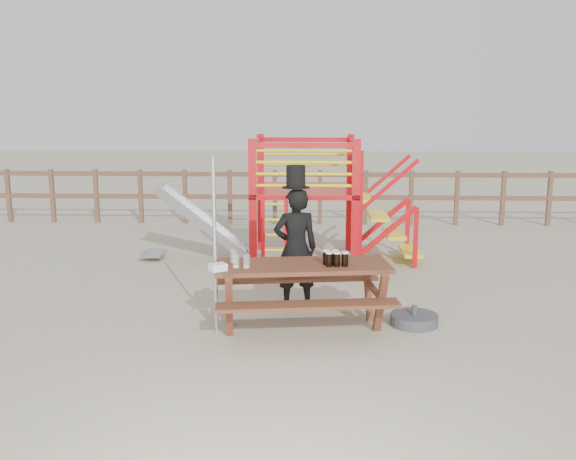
# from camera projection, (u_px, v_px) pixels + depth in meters

# --- Properties ---
(ground) EXTENTS (60.00, 60.00, 0.00)m
(ground) POSITION_uv_depth(u_px,v_px,m) (283.00, 334.00, 7.42)
(ground) COLOR tan
(ground) RESTS_ON ground
(back_fence) EXTENTS (15.09, 0.09, 1.20)m
(back_fence) POSITION_uv_depth(u_px,v_px,m) (297.00, 191.00, 14.14)
(back_fence) COLOR brown
(back_fence) RESTS_ON ground
(playground_fort) EXTENTS (4.71, 1.84, 2.10)m
(playground_fort) POSITION_uv_depth(u_px,v_px,m) (300.00, 198.00, 10.72)
(playground_fort) COLOR red
(playground_fort) RESTS_ON ground
(picnic_table) EXTENTS (2.18, 1.64, 0.78)m
(picnic_table) POSITION_uv_depth(u_px,v_px,m) (302.00, 288.00, 7.53)
(picnic_table) COLOR brown
(picnic_table) RESTS_ON ground
(man_with_hat) EXTENTS (0.64, 0.49, 1.86)m
(man_with_hat) POSITION_uv_depth(u_px,v_px,m) (296.00, 245.00, 8.24)
(man_with_hat) COLOR black
(man_with_hat) RESTS_ON ground
(metal_pole) EXTENTS (0.04, 0.04, 2.04)m
(metal_pole) POSITION_uv_depth(u_px,v_px,m) (215.00, 247.00, 7.28)
(metal_pole) COLOR #B2B2B7
(metal_pole) RESTS_ON ground
(parasol_base) EXTENTS (0.57, 0.57, 0.24)m
(parasol_base) POSITION_uv_depth(u_px,v_px,m) (414.00, 319.00, 7.71)
(parasol_base) COLOR #3D3D43
(parasol_base) RESTS_ON ground
(paper_bag) EXTENTS (0.23, 0.22, 0.08)m
(paper_bag) POSITION_uv_depth(u_px,v_px,m) (218.00, 267.00, 7.16)
(paper_bag) COLOR white
(paper_bag) RESTS_ON picnic_table
(stout_pints) EXTENTS (0.29, 0.18, 0.17)m
(stout_pints) POSITION_uv_depth(u_px,v_px,m) (334.00, 258.00, 7.39)
(stout_pints) COLOR black
(stout_pints) RESTS_ON picnic_table
(empty_glasses) EXTENTS (0.26, 0.32, 0.15)m
(empty_glasses) POSITION_uv_depth(u_px,v_px,m) (239.00, 260.00, 7.38)
(empty_glasses) COLOR silver
(empty_glasses) RESTS_ON picnic_table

